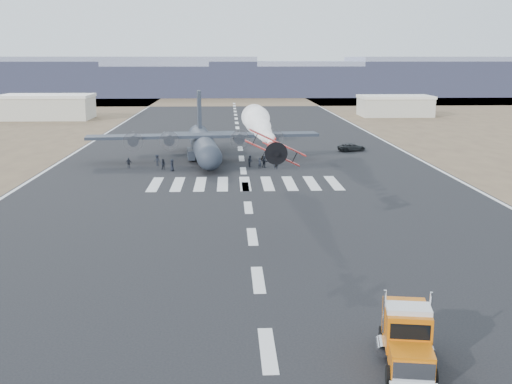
{
  "coord_description": "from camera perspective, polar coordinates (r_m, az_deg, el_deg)",
  "views": [
    {
      "loc": [
        -2.15,
        -34.28,
        16.54
      ],
      "look_at": [
        0.42,
        25.43,
        4.0
      ],
      "focal_mm": 45.0,
      "sensor_mm": 36.0,
      "label": 1
    }
  ],
  "objects": [
    {
      "name": "crew_e",
      "position": [
        96.23,
        -7.47,
        2.39
      ],
      "size": [
        0.75,
        0.99,
        1.8
      ],
      "primitive_type": "imported",
      "rotation": [
        0.0,
        0.0,
        4.44
      ],
      "color": "black",
      "rests_on": "ground"
    },
    {
      "name": "crew_g",
      "position": [
        97.78,
        0.32,
        2.59
      ],
      "size": [
        0.77,
        0.75,
        1.63
      ],
      "primitive_type": "imported",
      "rotation": [
        0.0,
        0.0,
        2.5
      ],
      "color": "black",
      "rests_on": "ground"
    },
    {
      "name": "crew_h",
      "position": [
        99.13,
        -0.52,
        2.76
      ],
      "size": [
        0.74,
        0.97,
        1.78
      ],
      "primitive_type": "imported",
      "rotation": [
        0.0,
        0.0,
        1.83
      ],
      "color": "black",
      "rests_on": "ground"
    },
    {
      "name": "crew_a",
      "position": [
        96.69,
        1.78,
        2.54
      ],
      "size": [
        0.68,
        0.57,
        1.81
      ],
      "primitive_type": "imported",
      "rotation": [
        0.0,
        0.0,
        6.25
      ],
      "color": "black",
      "rests_on": "ground"
    },
    {
      "name": "aerobatic_biplane",
      "position": [
        58.56,
        1.59,
        3.84
      ],
      "size": [
        5.17,
        5.05,
        3.58
      ],
      "rotation": [
        0.0,
        0.44,
        0.01
      ],
      "color": "#A82F0B"
    },
    {
      "name": "ridge_seg_c",
      "position": [
        301.02,
        -14.74,
        9.93
      ],
      "size": [
        150.0,
        50.0,
        17.0
      ],
      "primitive_type": "cube",
      "color": "slate",
      "rests_on": "ground"
    },
    {
      "name": "crew_d",
      "position": [
        99.9,
        -11.26,
        2.55
      ],
      "size": [
        0.99,
        0.61,
        1.59
      ],
      "primitive_type": "imported",
      "rotation": [
        0.0,
        0.0,
        0.15
      ],
      "color": "black",
      "rests_on": "ground"
    },
    {
      "name": "hangar_left",
      "position": [
        186.54,
        -18.11,
        7.23
      ],
      "size": [
        24.5,
        14.5,
        6.7
      ],
      "color": "#ACA999",
      "rests_on": "ground"
    },
    {
      "name": "semi_truck",
      "position": [
        36.77,
        13.28,
        -12.32
      ],
      "size": [
        3.5,
        7.78,
        3.42
      ],
      "rotation": [
        0.0,
        0.0,
        -0.16
      ],
      "color": "black",
      "rests_on": "ground"
    },
    {
      "name": "support_vehicle",
      "position": [
        117.41,
        8.52,
        3.96
      ],
      "size": [
        5.48,
        3.7,
        1.4
      ],
      "primitive_type": "imported",
      "rotation": [
        0.0,
        0.0,
        1.87
      ],
      "color": "black",
      "rests_on": "ground"
    },
    {
      "name": "hangar_right",
      "position": [
        190.94,
        12.26,
        7.52
      ],
      "size": [
        20.5,
        12.5,
        5.9
      ],
      "color": "#ACA999",
      "rests_on": "ground"
    },
    {
      "name": "transport_aircraft",
      "position": [
        106.32,
        -4.71,
        4.38
      ],
      "size": [
        37.52,
        30.82,
        10.82
      ],
      "rotation": [
        0.0,
        0.0,
        0.1
      ],
      "color": "#222533",
      "rests_on": "ground"
    },
    {
      "name": "runway_markings",
      "position": [
        95.74,
        -1.14,
        1.9
      ],
      "size": [
        60.0,
        260.0,
        0.01
      ],
      "primitive_type": null,
      "color": "silver",
      "rests_on": "ground"
    },
    {
      "name": "ridge_seg_d",
      "position": [
        294.46,
        -2.08,
        9.88
      ],
      "size": [
        150.0,
        50.0,
        13.0
      ],
      "primitive_type": "cube",
      "color": "slate",
      "rests_on": "ground"
    },
    {
      "name": "crew_b",
      "position": [
        97.74,
        -8.25,
        2.46
      ],
      "size": [
        0.91,
        0.75,
        1.61
      ],
      "primitive_type": "imported",
      "rotation": [
        0.0,
        0.0,
        5.88
      ],
      "color": "black",
      "rests_on": "ground"
    },
    {
      "name": "crew_f",
      "position": [
        98.49,
        0.73,
        2.71
      ],
      "size": [
        1.45,
        1.63,
        1.79
      ],
      "primitive_type": "imported",
      "rotation": [
        0.0,
        0.0,
        2.24
      ],
      "color": "black",
      "rests_on": "ground"
    },
    {
      "name": "smoke_trail",
      "position": [
        83.28,
        0.14,
        6.38
      ],
      "size": [
        3.56,
        30.61,
        3.56
      ],
      "rotation": [
        0.0,
        0.0,
        0.01
      ],
      "color": "white"
    },
    {
      "name": "scrub_far",
      "position": [
        264.8,
        -2.01,
        8.26
      ],
      "size": [
        500.0,
        80.0,
        0.0
      ],
      "primitive_type": "cube",
      "color": "brown",
      "rests_on": "ground"
    },
    {
      "name": "crew_c",
      "position": [
        101.43,
        -8.79,
        2.82
      ],
      "size": [
        1.23,
        0.99,
        1.72
      ],
      "primitive_type": "imported",
      "rotation": [
        0.0,
        0.0,
        5.78
      ],
      "color": "black",
      "rests_on": "ground"
    },
    {
      "name": "ridge_seg_e",
      "position": [
        301.98,
        10.54,
        9.94
      ],
      "size": [
        150.0,
        50.0,
        15.0
      ],
      "primitive_type": "cube",
      "color": "slate",
      "rests_on": "ground"
    },
    {
      "name": "ground",
      "position": [
        38.12,
        1.05,
        -13.87
      ],
      "size": [
        500.0,
        500.0,
        0.0
      ],
      "primitive_type": "plane",
      "color": "black",
      "rests_on": "ground"
    }
  ]
}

